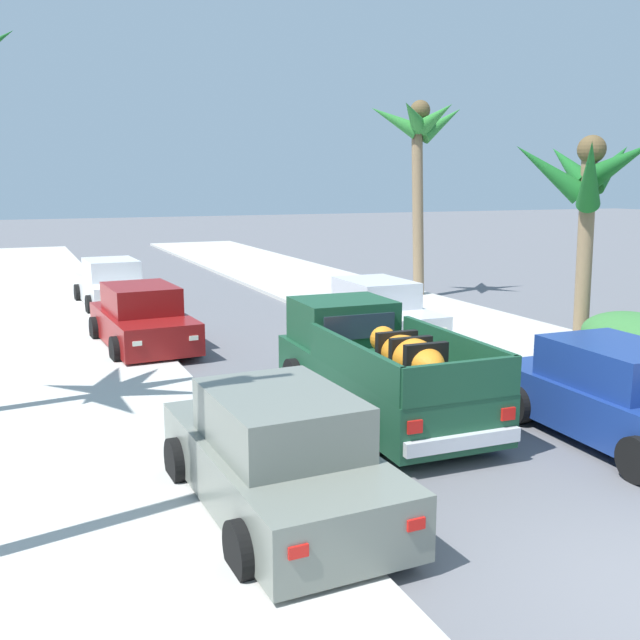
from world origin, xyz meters
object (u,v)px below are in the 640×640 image
pickup_truck (376,368)px  hedge_bush (636,337)px  car_left_far (377,312)px  car_left_near (112,285)px  car_right_near (142,319)px  car_right_mid (278,456)px  palm_tree_right_fore (419,139)px  car_left_mid (619,397)px  palm_tree_left_fore (586,180)px

pickup_truck → hedge_bush: size_ratio=1.88×
pickup_truck → car_left_far: pickup_truck is taller
pickup_truck → car_left_near: (-2.66, 13.05, -0.10)m
car_right_near → car_right_mid: 9.61m
car_right_near → palm_tree_right_fore: palm_tree_right_fore is taller
pickup_truck → hedge_bush: bearing=8.3°
car_right_near → palm_tree_right_fore: (10.16, 4.28, 4.67)m
car_right_near → palm_tree_right_fore: size_ratio=0.65×
pickup_truck → car_left_mid: 3.88m
hedge_bush → car_right_near: bearing=150.2°
car_left_mid → car_left_far: same height
car_left_far → hedge_bush: bearing=-45.0°
car_right_near → car_right_mid: bearing=-90.3°
car_right_near → car_right_mid: same height
car_left_near → palm_tree_right_fore: (10.02, -2.05, 4.67)m
car_left_near → palm_tree_left_fore: palm_tree_left_fore is taller
car_left_near → car_right_mid: same height
car_left_near → car_right_near: size_ratio=0.99×
palm_tree_left_fore → car_left_mid: bearing=-127.8°
car_left_near → car_left_mid: 16.65m
car_left_far → car_left_near: bearing=125.4°
palm_tree_left_fore → car_left_near: bearing=134.5°
pickup_truck → car_left_near: 13.32m
pickup_truck → palm_tree_right_fore: 13.99m
pickup_truck → car_right_mid: bearing=-134.6°
car_right_near → hedge_bush: 11.42m
car_left_mid → car_left_far: size_ratio=1.01×
car_right_near → hedge_bush: bearing=-29.8°
car_right_mid → hedge_bush: bearing=21.6°
hedge_bush → car_left_far: bearing=135.0°
car_right_mid → hedge_bush: (9.96, 3.93, -0.16)m
car_left_mid → palm_tree_right_fore: size_ratio=0.64×
car_left_near → car_right_mid: bearing=-90.7°
car_left_mid → hedge_bush: size_ratio=1.54×
palm_tree_right_fore → car_left_far: bearing=-128.7°
pickup_truck → car_right_near: bearing=112.7°
car_left_far → pickup_truck: bearing=-117.9°
car_left_mid → palm_tree_right_fore: palm_tree_right_fore is taller
car_left_near → hedge_bush: (9.76, -12.01, -0.16)m
car_right_mid → car_right_near: bearing=89.7°
car_left_mid → palm_tree_left_fore: palm_tree_left_fore is taller
car_right_mid → palm_tree_right_fore: (10.21, 13.89, 4.67)m
car_left_far → palm_tree_right_fore: bearing=51.3°
pickup_truck → palm_tree_left_fore: 8.43m
pickup_truck → car_left_far: size_ratio=1.23×
car_left_near → car_left_far: size_ratio=1.01×
pickup_truck → car_left_mid: pickup_truck is taller
hedge_bush → palm_tree_right_fore: bearing=88.5°
car_left_far → palm_tree_right_fore: size_ratio=0.64×
pickup_truck → car_left_near: size_ratio=1.22×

